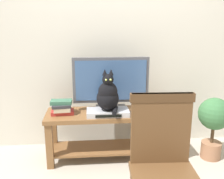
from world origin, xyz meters
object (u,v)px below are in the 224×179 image
book_stack (62,107)px  tv (111,82)px  media_box (108,112)px  tv_stand (112,127)px  potted_plant (214,121)px  cat (108,95)px  wooden_chair (163,159)px

book_stack → tv: bearing=10.7°
media_box → tv_stand: bearing=60.2°
tv → book_stack: (-0.52, -0.10, -0.23)m
media_box → potted_plant: bearing=-1.3°
cat → wooden_chair: 1.06m
cat → wooden_chair: bearing=-73.3°
tv_stand → potted_plant: size_ratio=2.02×
tv_stand → cat: size_ratio=3.21×
media_box → potted_plant: 1.15m
book_stack → media_box: bearing=-8.2°
media_box → cat: bearing=-85.0°
tv_stand → wooden_chair: (0.26, -1.10, 0.22)m
wooden_chair → book_stack: bearing=125.6°
tv → cat: bearing=-104.3°
tv → wooden_chair: bearing=-77.9°
tv → potted_plant: (1.10, -0.19, -0.40)m
wooden_chair → potted_plant: 1.31m
tv_stand → potted_plant: potted_plant is taller
cat → potted_plant: size_ratio=0.63×
tv_stand → media_box: bearing=-119.8°
tv_stand → tv: bearing=90.0°
tv_stand → book_stack: bearing=-178.5°
cat → media_box: bearing=95.0°
media_box → potted_plant: (1.15, -0.03, -0.12)m
tv_stand → book_stack: (-0.52, -0.01, 0.24)m
tv → wooden_chair: tv is taller
wooden_chair → book_stack: (-0.78, 1.09, 0.02)m
tv → tv_stand: bearing=-90.0°
media_box → book_stack: book_stack is taller
wooden_chair → cat: bearing=106.7°
tv → cat: 0.21m
book_stack → cat: bearing=-9.7°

